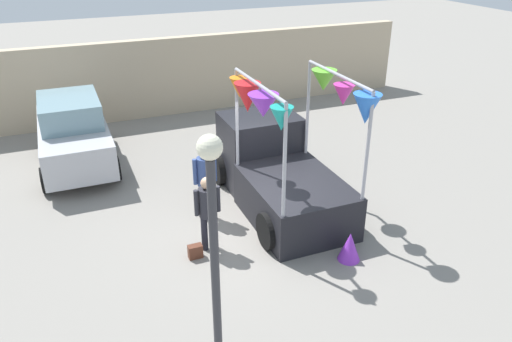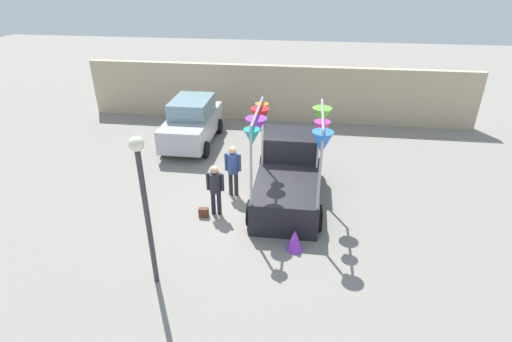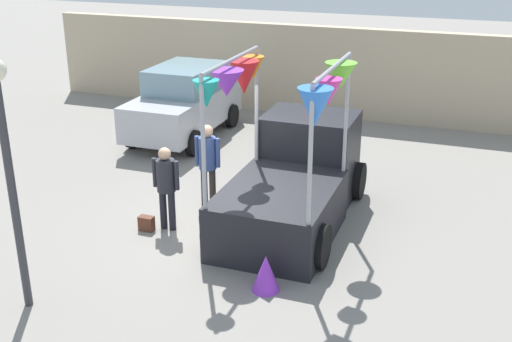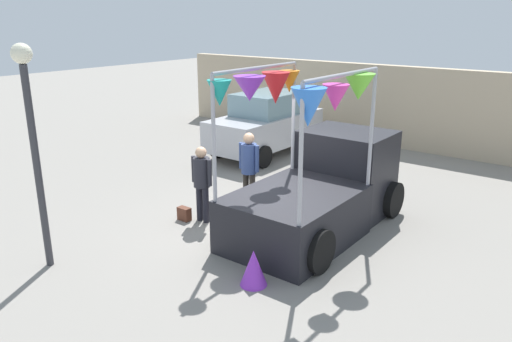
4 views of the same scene
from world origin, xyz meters
The scene contains 9 objects.
ground_plane centered at (0.00, 0.00, 0.00)m, with size 60.00×60.00×0.00m, color gray.
vendor_truck centered at (0.99, 0.83, 0.92)m, with size 2.44×4.11×3.24m.
parked_car centered at (-3.20, 4.65, 0.94)m, with size 1.88×4.00×1.88m.
person_customer centered at (-1.07, -0.47, 0.96)m, with size 0.53×0.34×1.61m.
person_vendor centered at (-0.76, 0.69, 1.04)m, with size 0.53×0.34×1.72m.
handbag centered at (-1.42, -0.67, 0.14)m, with size 0.28×0.16×0.28m, color #592D1E.
street_lamp centered at (-1.86, -3.47, 2.45)m, with size 0.32×0.32×3.73m.
brick_boundary_wall centered at (0.00, 7.89, 1.30)m, with size 18.00×0.36×2.60m, color tan.
folded_kite_bundle_violet centered at (1.35, -1.87, 0.30)m, with size 0.44×0.44×0.60m, color purple.
Camera 1 is at (-3.38, -8.61, 5.87)m, focal length 35.00 mm.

